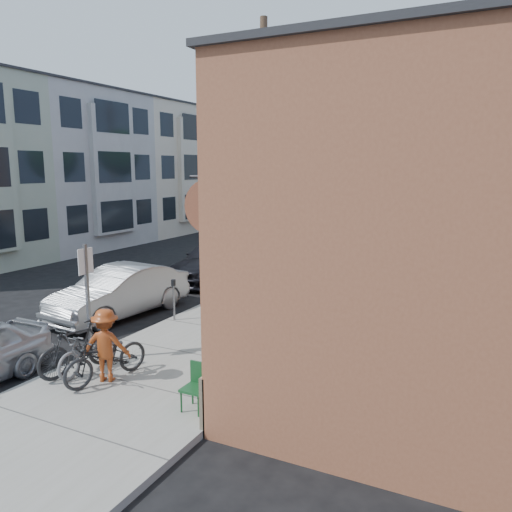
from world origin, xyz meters
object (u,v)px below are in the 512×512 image
at_px(utility_pole_near, 262,148).
at_px(parking_meter_near, 174,293).
at_px(patio_chair_b, 195,388).
at_px(patio_chair_a, 265,336).
at_px(patron_green, 275,315).
at_px(patron_grey, 274,316).
at_px(tree_bare, 278,206).
at_px(sign_post, 87,291).
at_px(tree_leafy_far, 379,149).
at_px(tree_leafy_mid, 349,154).
at_px(parking_meter_far, 297,247).
at_px(parked_bike_b, 89,350).
at_px(parked_bike_a, 79,347).
at_px(car_1, 120,292).
at_px(car_4, 322,229).
at_px(car_2, 217,260).
at_px(bus, 307,208).
at_px(cyclist, 106,345).
at_px(car_3, 286,243).

bearing_deg(utility_pole_near, parking_meter_near, -91.39).
xyz_separation_m(parking_meter_near, patio_chair_b, (3.72, -4.51, -0.39)).
bearing_deg(patio_chair_a, patron_green, 92.70).
bearing_deg(patron_grey, parking_meter_near, -130.30).
height_order(tree_bare, patron_green, tree_bare).
xyz_separation_m(sign_post, tree_leafy_far, (0.45, 27.00, 4.14)).
bearing_deg(patio_chair_b, tree_leafy_mid, 98.38).
distance_m(parking_meter_far, parked_bike_b, 13.84).
relative_size(parked_bike_a, car_1, 0.40).
bearing_deg(sign_post, patron_grey, 31.17).
xyz_separation_m(parked_bike_a, car_4, (-2.44, 23.68, -0.06)).
height_order(utility_pole_near, car_2, utility_pole_near).
bearing_deg(parking_meter_near, bus, 101.75).
distance_m(parked_bike_a, car_1, 4.80).
xyz_separation_m(parked_bike_b, bus, (-5.72, 28.90, 0.90)).
bearing_deg(bus, patio_chair_b, -69.20).
bearing_deg(tree_bare, parked_bike_b, -90.10).
relative_size(parking_meter_near, bus, 0.11).
height_order(tree_leafy_far, cyclist, tree_leafy_far).
bearing_deg(tree_bare, patio_chair_a, -68.15).
bearing_deg(car_3, car_1, -91.32).
bearing_deg(bus, tree_leafy_far, -10.09).
bearing_deg(patio_chair_b, car_4, 103.20).
bearing_deg(tree_leafy_mid, tree_bare, -90.00).
xyz_separation_m(parked_bike_b, car_4, (-2.56, 23.49, 0.04)).
distance_m(sign_post, patron_green, 4.54).
distance_m(sign_post, parking_meter_near, 3.61).
height_order(car_2, car_3, car_2).
height_order(patron_green, car_3, patron_green).
height_order(parking_meter_near, patron_green, patron_green).
distance_m(utility_pole_near, patio_chair_a, 9.20).
xyz_separation_m(tree_leafy_mid, car_3, (-2.00, -4.37, -4.68)).
bearing_deg(car_4, tree_bare, -77.46).
xyz_separation_m(parking_meter_far, tree_bare, (0.55, -3.40, 2.18)).
bearing_deg(bus, tree_leafy_mid, -52.23).
xyz_separation_m(patron_green, car_3, (-5.19, 12.91, -0.30)).
height_order(parking_meter_far, bus, bus).
height_order(cyclist, parked_bike_b, cyclist).
distance_m(parking_meter_near, parked_bike_b, 4.03).
relative_size(car_2, car_3, 1.02).
xyz_separation_m(parked_bike_b, car_3, (-1.98, 15.97, 0.12)).
relative_size(parking_meter_near, car_3, 0.23).
xyz_separation_m(parking_meter_far, parked_bike_b, (0.53, -13.83, -0.35)).
distance_m(car_1, bus, 25.18).
bearing_deg(cyclist, tree_leafy_far, -111.64).
relative_size(patron_green, parked_bike_b, 0.98).
bearing_deg(car_4, utility_pole_near, -79.66).
distance_m(tree_leafy_far, car_2, 18.47).
distance_m(car_3, bus, 13.49).
relative_size(parking_meter_far, car_2, 0.22).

